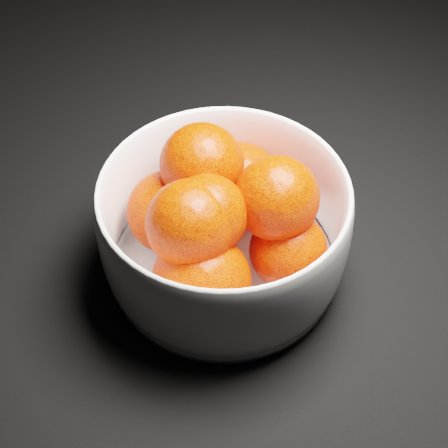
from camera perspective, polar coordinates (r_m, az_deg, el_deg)
name	(u,v)px	position (r m, az deg, el deg)	size (l,w,h in m)	color
bowl	(224,228)	(0.53, 0.00, -0.37)	(0.21, 0.21, 0.10)	white
orange_pile	(219,216)	(0.52, -0.44, 0.71)	(0.15, 0.17, 0.12)	red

